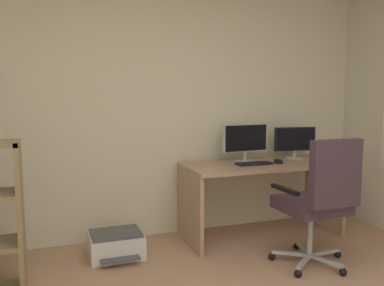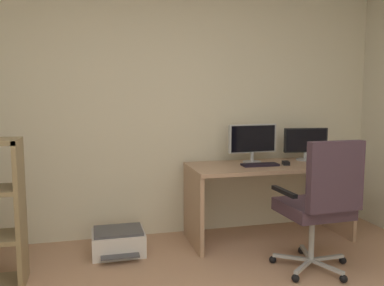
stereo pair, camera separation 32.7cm
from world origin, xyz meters
name	(u,v)px [view 1 (the left image)]	position (x,y,z in m)	size (l,w,h in m)	color
wall_back	(143,107)	(0.00, 2.59, 1.26)	(4.68, 0.10, 2.52)	beige
desk	(262,182)	(1.06, 2.15, 0.54)	(1.52, 0.65, 0.72)	tan
monitor_main	(245,140)	(0.94, 2.29, 0.94)	(0.49, 0.18, 0.37)	#B2B5B7
monitor_secondary	(295,141)	(1.52, 2.29, 0.91)	(0.44, 0.18, 0.32)	#B2B5B7
keyboard	(254,164)	(0.94, 2.09, 0.73)	(0.34, 0.13, 0.02)	black
computer_mouse	(278,161)	(1.20, 2.09, 0.74)	(0.06, 0.10, 0.03)	black
office_chair	(320,197)	(1.10, 1.33, 0.58)	(0.61, 0.63, 1.05)	#B7BABC
printer	(116,245)	(-0.36, 2.11, 0.11)	(0.45, 0.43, 0.22)	silver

